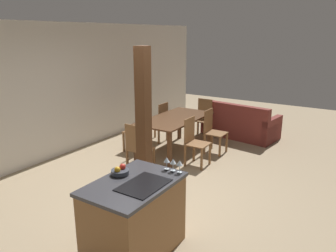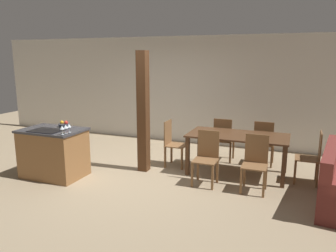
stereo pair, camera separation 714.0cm
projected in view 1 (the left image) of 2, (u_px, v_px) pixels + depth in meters
name	position (u px, v px, depth m)	size (l,w,h in m)	color
ground_plane	(158.00, 193.00, 5.27)	(16.00, 16.00, 0.00)	#9E896B
wall_back	(41.00, 94.00, 6.32)	(11.20, 0.08, 2.70)	silver
kitchen_island	(134.00, 218.00, 3.74)	(1.12, 0.77, 0.91)	olive
fruit_bowl	(120.00, 171.00, 3.80)	(0.21, 0.21, 0.11)	#383D47
wine_glass_near	(180.00, 163.00, 3.82)	(0.07, 0.07, 0.15)	silver
wine_glass_middle	(173.00, 162.00, 3.86)	(0.07, 0.07, 0.15)	silver
wine_glass_far	(167.00, 160.00, 3.91)	(0.07, 0.07, 0.15)	silver
dining_table	(175.00, 122.00, 6.93)	(1.83, 0.93, 0.76)	#51331E
dining_chair_near_left	(194.00, 141.00, 6.29)	(0.40, 0.40, 0.93)	brown
dining_chair_near_right	(213.00, 131.00, 6.95)	(0.40, 0.40, 0.93)	brown
dining_chair_far_left	(138.00, 130.00, 7.00)	(0.40, 0.40, 0.93)	brown
dining_chair_far_right	(159.00, 121.00, 7.67)	(0.40, 0.40, 0.93)	brown
dining_chair_head_end	(138.00, 147.00, 5.93)	(0.40, 0.40, 0.93)	brown
dining_chair_foot_end	(203.00, 118.00, 8.02)	(0.40, 0.40, 0.93)	brown
couch	(239.00, 125.00, 8.10)	(1.09, 1.88, 0.86)	maroon
timber_post	(144.00, 121.00, 5.16)	(0.19, 0.19, 2.30)	#4C2D19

